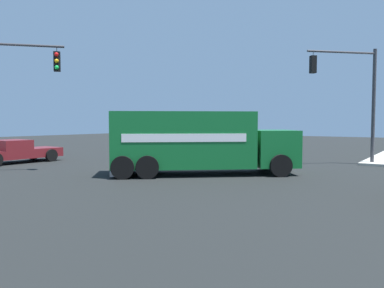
{
  "coord_description": "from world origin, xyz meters",
  "views": [
    {
      "loc": [
        -10.76,
        15.8,
        2.43
      ],
      "look_at": [
        -1.11,
        1.51,
        1.42
      ],
      "focal_mm": 35.1,
      "sensor_mm": 36.0,
      "label": 1
    }
  ],
  "objects": [
    {
      "name": "pickup_maroon",
      "position": [
        10.45,
        3.27,
        0.73
      ],
      "size": [
        2.36,
        5.25,
        1.38
      ],
      "color": "maroon",
      "rests_on": "ground"
    },
    {
      "name": "traffic_light_secondary",
      "position": [
        -6.42,
        -6.92,
        4.34
      ],
      "size": [
        3.09,
        3.06,
        6.43
      ],
      "color": "#38383D",
      "rests_on": "sidewalk_corner_near"
    },
    {
      "name": "delivery_truck",
      "position": [
        -1.23,
        1.23,
        1.52
      ],
      "size": [
        8.13,
        7.38,
        2.9
      ],
      "color": "#146B2D",
      "rests_on": "ground"
    },
    {
      "name": "ground_plane",
      "position": [
        0.0,
        0.0,
        0.0
      ],
      "size": [
        100.0,
        100.0,
        0.0
      ],
      "primitive_type": "plane",
      "color": "black"
    }
  ]
}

